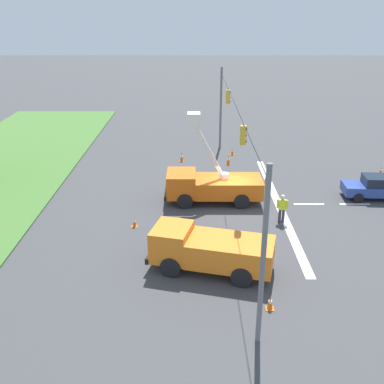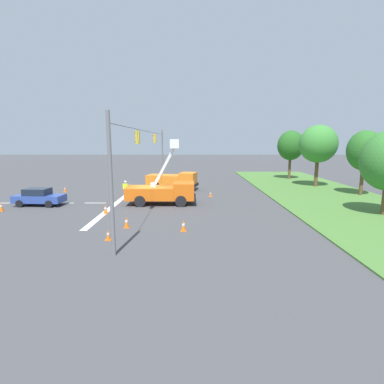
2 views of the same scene
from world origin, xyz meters
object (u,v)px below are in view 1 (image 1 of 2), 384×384
at_px(sedan_blue, 377,187).
at_px(traffic_cone_mid_left, 267,177).
at_px(traffic_cone_centre_line, 134,222).
at_px(traffic_cone_lane_edge_a, 232,151).
at_px(traffic_cone_far_right, 228,160).
at_px(traffic_cone_far_left, 381,171).
at_px(road_worker, 282,207).
at_px(traffic_cone_near_bucket, 182,157).
at_px(utility_truck_support_near, 209,249).
at_px(utility_truck_bucket_lift, 211,184).
at_px(traffic_cone_lane_edge_b, 270,303).

xyz_separation_m(sedan_blue, traffic_cone_mid_left, (3.08, 6.88, -0.40)).
height_order(traffic_cone_mid_left, traffic_cone_centre_line, traffic_cone_mid_left).
distance_m(traffic_cone_lane_edge_a, traffic_cone_far_right, 2.60).
bearing_deg(traffic_cone_far_left, road_worker, 132.29).
xyz_separation_m(traffic_cone_near_bucket, traffic_cone_far_right, (-0.78, -3.84, 0.02)).
xyz_separation_m(utility_truck_support_near, traffic_cone_mid_left, (12.06, -4.66, -0.74)).
bearing_deg(traffic_cone_lane_edge_a, utility_truck_support_near, 171.83).
distance_m(utility_truck_support_near, traffic_cone_far_right, 16.18).
bearing_deg(traffic_cone_near_bucket, sedan_blue, -120.59).
relative_size(utility_truck_support_near, traffic_cone_mid_left, 8.08).
relative_size(traffic_cone_mid_left, traffic_cone_lane_edge_a, 1.22).
height_order(traffic_cone_mid_left, traffic_cone_far_left, traffic_cone_mid_left).
height_order(traffic_cone_near_bucket, traffic_cone_centre_line, traffic_cone_near_bucket).
xyz_separation_m(utility_truck_bucket_lift, road_worker, (-3.13, -4.12, -0.24)).
relative_size(road_worker, traffic_cone_far_right, 2.24).
relative_size(traffic_cone_lane_edge_a, traffic_cone_centre_line, 1.09).
distance_m(traffic_cone_mid_left, traffic_cone_lane_edge_b, 15.34).
xyz_separation_m(traffic_cone_lane_edge_b, traffic_cone_centre_line, (7.77, 6.70, -0.04)).
bearing_deg(traffic_cone_centre_line, utility_truck_support_near, -137.81).
relative_size(utility_truck_support_near, traffic_cone_lane_edge_b, 9.55).
bearing_deg(traffic_cone_near_bucket, traffic_cone_lane_edge_b, -168.10).
bearing_deg(road_worker, traffic_cone_lane_edge_a, 7.88).
bearing_deg(traffic_cone_lane_edge_b, traffic_cone_lane_edge_a, -0.46).
bearing_deg(traffic_cone_centre_line, traffic_cone_far_left, -63.33).
bearing_deg(sedan_blue, utility_truck_bucket_lift, 92.88).
bearing_deg(sedan_blue, road_worker, 117.69).
bearing_deg(sedan_blue, traffic_cone_centre_line, 105.37).
height_order(traffic_cone_lane_edge_b, traffic_cone_centre_line, traffic_cone_lane_edge_b).
bearing_deg(traffic_cone_lane_edge_a, traffic_cone_mid_left, -162.96).
relative_size(traffic_cone_near_bucket, traffic_cone_far_right, 0.96).
height_order(utility_truck_bucket_lift, traffic_cone_mid_left, utility_truck_bucket_lift).
relative_size(traffic_cone_mid_left, traffic_cone_near_bucket, 1.03).
distance_m(utility_truck_support_near, traffic_cone_far_left, 19.33).
bearing_deg(traffic_cone_far_right, utility_truck_bucket_lift, 167.09).
height_order(utility_truck_support_near, traffic_cone_near_bucket, utility_truck_support_near).
relative_size(utility_truck_support_near, traffic_cone_far_left, 9.91).
bearing_deg(sedan_blue, traffic_cone_mid_left, 65.85).
xyz_separation_m(sedan_blue, traffic_cone_far_right, (7.05, 9.41, -0.40)).
relative_size(utility_truck_bucket_lift, traffic_cone_far_left, 9.92).
distance_m(traffic_cone_mid_left, traffic_cone_far_right, 4.71).
distance_m(road_worker, traffic_cone_centre_line, 8.77).
height_order(utility_truck_support_near, sedan_blue, utility_truck_support_near).
xyz_separation_m(traffic_cone_lane_edge_a, traffic_cone_centre_line, (-13.93, 6.87, -0.03)).
relative_size(utility_truck_bucket_lift, traffic_cone_near_bucket, 8.34).
distance_m(utility_truck_bucket_lift, traffic_cone_far_left, 14.32).
relative_size(traffic_cone_near_bucket, traffic_cone_centre_line, 1.28).
bearing_deg(traffic_cone_mid_left, utility_truck_support_near, 158.86).
bearing_deg(road_worker, traffic_cone_centre_line, 94.19).
bearing_deg(traffic_cone_far_right, traffic_cone_near_bucket, 78.49).
bearing_deg(traffic_cone_lane_edge_b, sedan_blue, -36.78).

